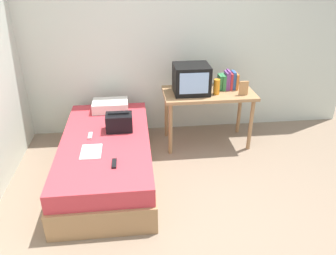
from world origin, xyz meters
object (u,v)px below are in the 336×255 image
object	(u,v)px
desk	(208,99)
handbag	(119,122)
tv	(191,79)
water_bottle	(217,87)
remote_dark	(114,163)
pillow	(110,106)
magazine	(91,152)
bed	(107,157)
remote_silver	(90,136)
picture_frame	(244,88)
book_row	(228,81)

from	to	relation	value
desk	handbag	world-z (taller)	desk
desk	tv	distance (m)	0.36
water_bottle	handbag	size ratio (longest dim) A/B	0.64
tv	remote_dark	size ratio (longest dim) A/B	2.82
pillow	water_bottle	bearing A→B (deg)	-9.18
handbag	desk	bearing A→B (deg)	21.55
handbag	magazine	world-z (taller)	handbag
bed	handbag	world-z (taller)	handbag
pillow	handbag	bearing A→B (deg)	-77.51
remote_silver	remote_dark	bearing A→B (deg)	-64.27
desk	pillow	xyz separation A→B (m)	(-1.27, 0.13, -0.10)
tv	pillow	xyz separation A→B (m)	(-1.03, 0.13, -0.37)
bed	water_bottle	world-z (taller)	water_bottle
picture_frame	remote_silver	xyz separation A→B (m)	(-1.87, -0.42, -0.33)
pillow	magazine	world-z (taller)	pillow
water_bottle	handbag	world-z (taller)	water_bottle
handbag	magazine	size ratio (longest dim) A/B	1.03
magazine	remote_dark	world-z (taller)	remote_dark
tv	remote_silver	xyz separation A→B (m)	(-1.23, -0.57, -0.42)
bed	handbag	distance (m)	0.42
desk	magazine	world-z (taller)	desk
tv	water_bottle	bearing A→B (deg)	-15.20
book_row	handbag	size ratio (longest dim) A/B	0.83
picture_frame	remote_silver	size ratio (longest dim) A/B	1.25
pillow	handbag	xyz separation A→B (m)	(0.13, -0.58, 0.04)
tv	remote_dark	bearing A→B (deg)	-129.12
book_row	picture_frame	bearing A→B (deg)	-61.01
pillow	tv	bearing A→B (deg)	-7.34
water_bottle	desk	bearing A→B (deg)	130.89
book_row	remote_silver	distance (m)	1.89
bed	picture_frame	xyz separation A→B (m)	(1.70, 0.48, 0.59)
tv	water_bottle	xyz separation A→B (m)	(0.31, -0.08, -0.08)
remote_dark	magazine	bearing A→B (deg)	133.17
magazine	tv	bearing A→B (deg)	37.16
water_bottle	remote_dark	bearing A→B (deg)	-139.26
water_bottle	magazine	bearing A→B (deg)	-151.33
remote_dark	desk	bearing A→B (deg)	44.73
desk	remote_dark	xyz separation A→B (m)	(-1.18, -1.17, -0.15)
desk	picture_frame	distance (m)	0.47
book_row	pillow	world-z (taller)	book_row
tv	water_bottle	distance (m)	0.33
bed	tv	world-z (taller)	tv
tv	remote_dark	world-z (taller)	tv
desk	pillow	distance (m)	1.28
desk	remote_dark	distance (m)	1.66
pillow	remote_dark	bearing A→B (deg)	-86.09
bed	tv	size ratio (longest dim) A/B	4.55
magazine	desk	bearing A→B (deg)	32.50
desk	book_row	size ratio (longest dim) A/B	4.65
desk	remote_silver	xyz separation A→B (m)	(-1.46, -0.57, -0.15)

